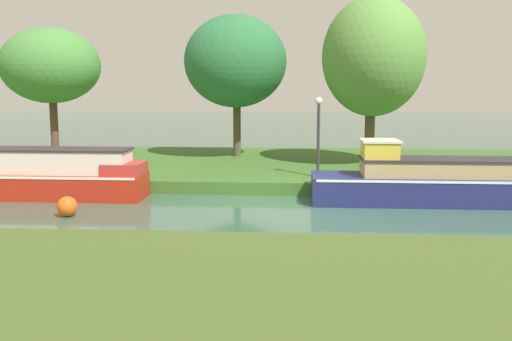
# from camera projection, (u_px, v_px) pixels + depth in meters

# --- Properties ---
(ground_plane) EXTENTS (120.00, 120.00, 0.00)m
(ground_plane) POSITION_uv_depth(u_px,v_px,m) (282.00, 210.00, 15.65)
(ground_plane) COLOR #395D4A
(riverbank_far) EXTENTS (72.00, 10.00, 0.40)m
(riverbank_far) POSITION_uv_depth(u_px,v_px,m) (286.00, 167.00, 22.53)
(riverbank_far) COLOR #3B6426
(riverbank_far) RESTS_ON ground_plane
(navy_barge) EXTENTS (9.23, 1.75, 1.83)m
(navy_barge) POSITION_uv_depth(u_px,v_px,m) (471.00, 183.00, 16.37)
(navy_barge) COLOR navy
(navy_barge) RESTS_ON ground_plane
(red_narrowboat) EXTENTS (5.77, 1.49, 1.51)m
(red_narrowboat) POSITION_uv_depth(u_px,v_px,m) (56.00, 176.00, 17.21)
(red_narrowboat) COLOR #B02415
(red_narrowboat) RESTS_ON ground_plane
(willow_tree_left) EXTENTS (4.29, 3.89, 5.43)m
(willow_tree_left) POSITION_uv_depth(u_px,v_px,m) (50.00, 66.00, 24.54)
(willow_tree_left) COLOR brown
(willow_tree_left) RESTS_ON riverbank_far
(willow_tree_centre) EXTENTS (4.17, 3.94, 5.82)m
(willow_tree_centre) POSITION_uv_depth(u_px,v_px,m) (235.00, 62.00, 23.19)
(willow_tree_centre) COLOR brown
(willow_tree_centre) RESTS_ON riverbank_far
(willow_tree_right) EXTENTS (3.81, 4.59, 6.25)m
(willow_tree_right) POSITION_uv_depth(u_px,v_px,m) (373.00, 57.00, 21.20)
(willow_tree_right) COLOR brown
(willow_tree_right) RESTS_ON riverbank_far
(lamp_post) EXTENTS (0.24, 0.24, 2.61)m
(lamp_post) POSITION_uv_depth(u_px,v_px,m) (318.00, 126.00, 18.50)
(lamp_post) COLOR #333338
(lamp_post) RESTS_ON riverbank_far
(mooring_post_far) EXTENTS (0.16, 0.16, 0.58)m
(mooring_post_far) POSITION_uv_depth(u_px,v_px,m) (30.00, 168.00, 18.71)
(mooring_post_far) COLOR #44352D
(mooring_post_far) RESTS_ON riverbank_far
(channel_buoy) EXTENTS (0.53, 0.53, 0.53)m
(channel_buoy) POSITION_uv_depth(u_px,v_px,m) (67.00, 206.00, 14.81)
(channel_buoy) COLOR #E55919
(channel_buoy) RESTS_ON ground_plane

